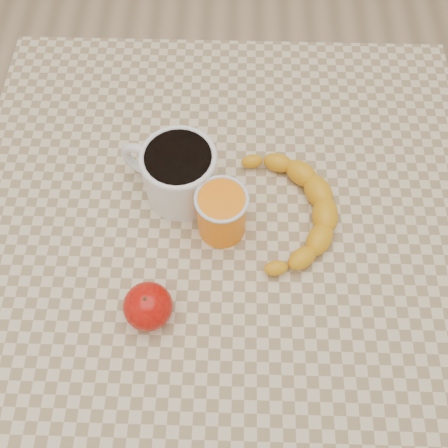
{
  "coord_description": "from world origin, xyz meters",
  "views": [
    {
      "loc": [
        0.01,
        -0.34,
        1.43
      ],
      "look_at": [
        0.0,
        0.0,
        0.77
      ],
      "focal_mm": 40.0,
      "sensor_mm": 36.0,
      "label": 1
    }
  ],
  "objects_px": {
    "orange_juice_glass": "(222,213)",
    "apple": "(148,306)",
    "table": "(224,253)",
    "coffee_mug": "(178,172)",
    "banana": "(289,210)"
  },
  "relations": [
    {
      "from": "table",
      "to": "coffee_mug",
      "type": "xyz_separation_m",
      "value": [
        -0.07,
        0.07,
        0.14
      ]
    },
    {
      "from": "table",
      "to": "banana",
      "type": "xyz_separation_m",
      "value": [
        0.1,
        0.03,
        0.11
      ]
    },
    {
      "from": "apple",
      "to": "banana",
      "type": "height_order",
      "value": "apple"
    },
    {
      "from": "table",
      "to": "apple",
      "type": "distance_m",
      "value": 0.2
    },
    {
      "from": "orange_juice_glass",
      "to": "banana",
      "type": "distance_m",
      "value": 0.11
    },
    {
      "from": "orange_juice_glass",
      "to": "apple",
      "type": "relative_size",
      "value": 1.01
    },
    {
      "from": "orange_juice_glass",
      "to": "apple",
      "type": "height_order",
      "value": "orange_juice_glass"
    },
    {
      "from": "coffee_mug",
      "to": "orange_juice_glass",
      "type": "distance_m",
      "value": 0.09
    },
    {
      "from": "orange_juice_glass",
      "to": "apple",
      "type": "distance_m",
      "value": 0.17
    },
    {
      "from": "coffee_mug",
      "to": "banana",
      "type": "xyz_separation_m",
      "value": [
        0.17,
        -0.04,
        -0.03
      ]
    },
    {
      "from": "apple",
      "to": "banana",
      "type": "xyz_separation_m",
      "value": [
        0.2,
        0.16,
        -0.01
      ]
    },
    {
      "from": "apple",
      "to": "banana",
      "type": "distance_m",
      "value": 0.25
    },
    {
      "from": "orange_juice_glass",
      "to": "table",
      "type": "bearing_deg",
      "value": -51.13
    },
    {
      "from": "table",
      "to": "apple",
      "type": "relative_size",
      "value": 9.0
    },
    {
      "from": "apple",
      "to": "orange_juice_glass",
      "type": "bearing_deg",
      "value": 55.22
    }
  ]
}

